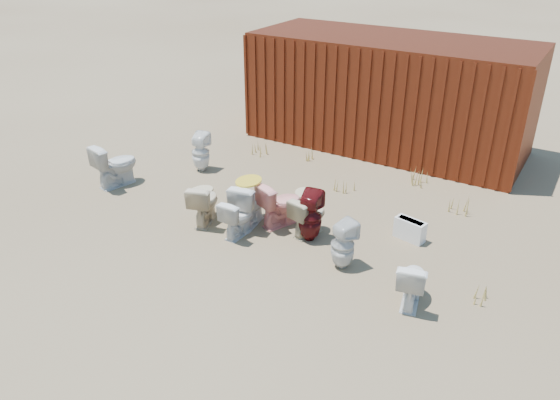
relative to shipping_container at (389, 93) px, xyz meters
The scene contains 22 objects.
ground 5.34m from the shipping_container, 90.00° to the right, with size 100.00×100.00×0.00m, color brown.
shipping_container is the anchor object (origin of this frame).
toilet_front_a 6.04m from the shipping_container, 126.94° to the right, with size 0.48×0.84×0.85m, color silver.
toilet_front_pink 4.52m from the shipping_container, 91.11° to the right, with size 0.43×0.76×0.77m, color pink.
toilet_front_c 5.21m from the shipping_container, 95.45° to the right, with size 0.37×0.64×0.66m, color white.
toilet_front_maroon 4.72m from the shipping_container, 82.91° to the right, with size 0.38×0.39×0.84m, color #510E0F.
toilet_front_e 5.98m from the shipping_container, 64.80° to the right, with size 0.39×0.68×0.69m, color white.
toilet_back_a 4.37m from the shipping_container, 128.06° to the right, with size 0.36×0.37×0.80m, color white.
toilet_back_beige_left 5.26m from the shipping_container, 103.67° to the right, with size 0.41×0.72×0.73m, color beige.
toilet_back_beige_right 4.59m from the shipping_container, 84.01° to the right, with size 0.38×0.66×0.68m, color #C2B48E.
toilet_back_yellowlid 4.81m from the shipping_container, 96.45° to the right, with size 0.44×0.78×0.80m, color white.
toilet_back_e 5.31m from the shipping_container, 74.92° to the right, with size 0.35×0.35×0.77m, color silver.
yellow_lid 4.76m from the shipping_container, 96.45° to the right, with size 0.40×0.50×0.03m, color gold.
loose_tank 4.37m from the shipping_container, 62.70° to the right, with size 0.50×0.20×0.35m, color white.
loose_lid_near 4.78m from the shipping_container, 116.11° to the right, with size 0.38×0.49×0.02m, color #C5B58F.
loose_lid_far 3.44m from the shipping_container, 95.34° to the right, with size 0.36×0.47×0.02m, color #C5B98F.
weed_clump_a 3.11m from the shipping_container, 137.03° to the right, with size 0.36×0.36×0.28m, color #AD9545.
weed_clump_b 2.93m from the shipping_container, 84.06° to the right, with size 0.32×0.32×0.29m, color #AD9545.
weed_clump_c 3.62m from the shipping_container, 46.34° to the right, with size 0.36×0.36×0.32m, color #AD9545.
weed_clump_d 2.25m from the shipping_container, 118.89° to the right, with size 0.30×0.30×0.27m, color #AD9545.
weed_clump_e 2.41m from the shipping_container, 51.31° to the right, with size 0.34×0.34×0.32m, color #AD9545.
weed_clump_f 5.94m from the shipping_container, 55.82° to the right, with size 0.28×0.28×0.22m, color #AD9545.
Camera 1 is at (4.13, -6.13, 4.62)m, focal length 35.00 mm.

